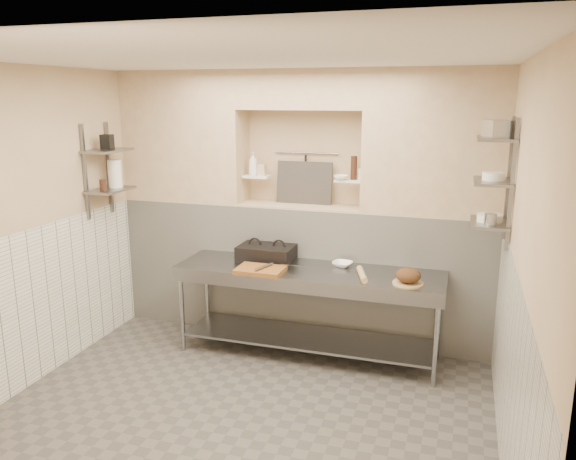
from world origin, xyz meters
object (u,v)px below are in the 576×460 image
at_px(rolling_pin, 362,274).
at_px(bowl_alcove, 341,177).
at_px(bread_loaf, 408,275).
at_px(panini_press, 267,252).
at_px(jug_left, 115,174).
at_px(cutting_board, 260,270).
at_px(bottle_soap, 253,164).
at_px(mixing_bowl, 342,264).
at_px(prep_table, 308,295).

height_order(rolling_pin, bowl_alcove, bowl_alcove).
xyz_separation_m(rolling_pin, bread_loaf, (0.43, -0.07, 0.05)).
height_order(panini_press, bread_loaf, panini_press).
relative_size(bowl_alcove, jug_left, 0.53).
bearing_deg(cutting_board, panini_press, 100.61).
height_order(bread_loaf, bottle_soap, bottle_soap).
distance_m(mixing_bowl, bread_loaf, 0.76).
bearing_deg(cutting_board, rolling_pin, 7.60).
relative_size(mixing_bowl, rolling_pin, 0.50).
bearing_deg(cutting_board, bottle_soap, 114.63).
bearing_deg(jug_left, bowl_alcove, 13.68).
bearing_deg(jug_left, bottle_soap, 23.97).
height_order(panini_press, bottle_soap, bottle_soap).
height_order(cutting_board, jug_left, jug_left).
xyz_separation_m(bread_loaf, jug_left, (-3.04, 0.12, 0.77)).
distance_m(cutting_board, jug_left, 1.86).
bearing_deg(panini_press, bread_loaf, -13.48).
bearing_deg(mixing_bowl, bread_loaf, -27.71).
bearing_deg(cutting_board, prep_table, 27.07).
relative_size(panini_press, bottle_soap, 2.27).
xyz_separation_m(panini_press, bread_loaf, (1.46, -0.36, 0.01)).
height_order(cutting_board, bowl_alcove, bowl_alcove).
bearing_deg(rolling_pin, bread_loaf, -8.97).
xyz_separation_m(mixing_bowl, bowl_alcove, (-0.10, 0.32, 0.81)).
relative_size(rolling_pin, bottle_soap, 1.56).
xyz_separation_m(prep_table, bowl_alcove, (0.19, 0.52, 1.09)).
height_order(cutting_board, rolling_pin, rolling_pin).
bearing_deg(rolling_pin, prep_table, 170.97).
xyz_separation_m(bread_loaf, bowl_alcove, (-0.77, 0.67, 0.75)).
xyz_separation_m(prep_table, jug_left, (-2.07, -0.03, 1.11)).
distance_m(prep_table, rolling_pin, 0.62).
distance_m(panini_press, bowl_alcove, 1.07).
bearing_deg(prep_table, mixing_bowl, 34.25).
bearing_deg(bowl_alcove, panini_press, -155.47).
xyz_separation_m(cutting_board, jug_left, (-1.66, 0.18, 0.83)).
relative_size(prep_table, cutting_board, 5.77).
relative_size(panini_press, jug_left, 1.96).
bearing_deg(mixing_bowl, bottle_soap, 161.82).
distance_m(panini_press, mixing_bowl, 0.79).
xyz_separation_m(prep_table, bottle_soap, (-0.77, 0.55, 1.19)).
bearing_deg(cutting_board, bread_loaf, 2.50).
bearing_deg(cutting_board, jug_left, 173.85).
relative_size(cutting_board, bottle_soap, 1.83).
bearing_deg(bottle_soap, cutting_board, -65.37).
bearing_deg(bowl_alcove, bread_loaf, -40.95).
xyz_separation_m(panini_press, bowl_alcove, (0.69, 0.31, 0.76)).
relative_size(bottle_soap, jug_left, 0.86).
height_order(rolling_pin, bread_loaf, bread_loaf).
distance_m(rolling_pin, bread_loaf, 0.43).
bearing_deg(bowl_alcove, rolling_pin, -60.09).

